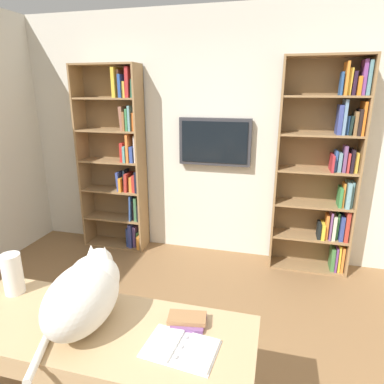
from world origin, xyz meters
TOP-DOWN VIEW (x-y plane):
  - wall_back at (0.00, -2.23)m, footprint 4.52×0.06m
  - bookshelf_left at (-1.23, -2.06)m, footprint 0.80×0.28m
  - bookshelf_right at (1.04, -2.06)m, footprint 0.77×0.28m
  - wall_mounted_tv at (-0.07, -2.15)m, footprint 0.79×0.07m
  - desk at (0.07, 0.24)m, footprint 1.58×0.57m
  - cat at (0.13, 0.19)m, footprint 0.32×0.64m
  - open_binder at (-0.38, 0.26)m, footprint 0.35×0.25m
  - paper_towel_roll at (0.68, 0.07)m, footprint 0.11×0.11m
  - desk_book_stack at (-0.37, 0.08)m, footprint 0.20×0.14m

SIDE VIEW (x-z plane):
  - desk at x=0.07m, z-range 0.26..1.00m
  - open_binder at x=-0.38m, z-range 0.74..0.76m
  - desk_book_stack at x=-0.37m, z-range 0.74..0.79m
  - paper_towel_roll at x=0.68m, z-range 0.74..0.98m
  - cat at x=0.13m, z-range 0.74..1.09m
  - bookshelf_right at x=1.04m, z-range 0.01..2.16m
  - bookshelf_left at x=-1.23m, z-range 0.00..2.19m
  - wall_mounted_tv at x=-0.07m, z-range 1.07..1.58m
  - wall_back at x=0.00m, z-range 0.00..2.70m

